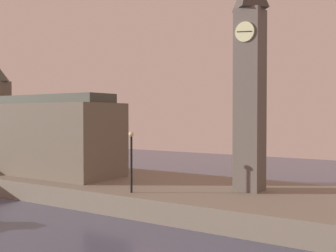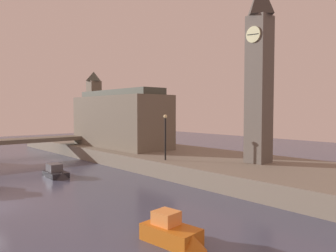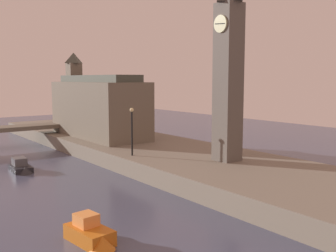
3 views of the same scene
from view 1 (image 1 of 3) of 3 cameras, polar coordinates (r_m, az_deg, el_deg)
far_embankment at (r=33.44m, az=0.34°, el=-9.15°), size 70.00×12.00×1.50m
clock_tower at (r=30.58m, az=11.11°, el=6.88°), size 2.02×2.08×16.09m
parliament_hall at (r=40.62m, az=-16.67°, el=-1.23°), size 15.33×5.57×10.22m
streetlamp at (r=29.34m, az=-5.02°, el=-3.96°), size 0.36×0.36×4.28m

